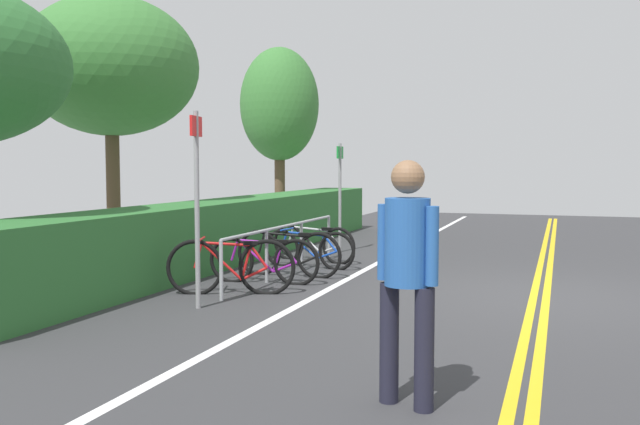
# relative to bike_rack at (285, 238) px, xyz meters

# --- Properties ---
(ground_plane) EXTENTS (30.67, 12.43, 0.05)m
(ground_plane) POSITION_rel_bike_rack_xyz_m (-0.49, -3.83, -0.61)
(ground_plane) COLOR #353538
(centre_line_yellow_inner) EXTENTS (27.61, 0.10, 0.00)m
(centre_line_yellow_inner) POSITION_rel_bike_rack_xyz_m (-0.49, -3.91, -0.59)
(centre_line_yellow_inner) COLOR gold
(centre_line_yellow_inner) RESTS_ON ground_plane
(centre_line_yellow_outer) EXTENTS (27.61, 0.10, 0.00)m
(centre_line_yellow_outer) POSITION_rel_bike_rack_xyz_m (-0.49, -3.75, -0.59)
(centre_line_yellow_outer) COLOR gold
(centre_line_yellow_outer) RESTS_ON ground_plane
(bike_lane_stripe_white) EXTENTS (27.61, 0.12, 0.00)m
(bike_lane_stripe_white) POSITION_rel_bike_rack_xyz_m (-0.49, -1.04, -0.59)
(bike_lane_stripe_white) COLOR white
(bike_lane_stripe_white) RESTS_ON ground_plane
(bike_rack) EXTENTS (4.30, 0.05, 0.80)m
(bike_rack) POSITION_rel_bike_rack_xyz_m (0.00, 0.00, 0.00)
(bike_rack) COLOR #9EA0A5
(bike_rack) RESTS_ON ground_plane
(bicycle_0) EXTENTS (0.67, 1.65, 0.79)m
(bicycle_0) POSITION_rel_bike_rack_xyz_m (-1.69, 0.08, -0.22)
(bicycle_0) COLOR black
(bicycle_0) RESTS_ON ground_plane
(bicycle_1) EXTENTS (0.46, 1.69, 0.72)m
(bicycle_1) POSITION_rel_bike_rack_xyz_m (-0.77, 0.02, -0.25)
(bicycle_1) COLOR black
(bicycle_1) RESTS_ON ground_plane
(bicycle_2) EXTENTS (0.46, 1.74, 0.76)m
(bicycle_2) POSITION_rel_bike_rack_xyz_m (-0.06, -0.08, -0.23)
(bicycle_2) COLOR black
(bicycle_2) RESTS_ON ground_plane
(bicycle_3) EXTENTS (0.46, 1.67, 0.68)m
(bicycle_3) POSITION_rel_bike_rack_xyz_m (0.86, -0.08, -0.27)
(bicycle_3) COLOR black
(bicycle_3) RESTS_ON ground_plane
(bicycle_4) EXTENTS (0.56, 1.71, 0.69)m
(bicycle_4) POSITION_rel_bike_rack_xyz_m (1.59, 0.11, -0.26)
(bicycle_4) COLOR black
(bicycle_4) RESTS_ON ground_plane
(pedestrian) EXTENTS (0.32, 0.47, 1.76)m
(pedestrian) POSITION_rel_bike_rack_xyz_m (-5.08, -3.04, 0.44)
(pedestrian) COLOR #1E1E2D
(pedestrian) RESTS_ON ground_plane
(sign_post_near) EXTENTS (0.36, 0.10, 2.37)m
(sign_post_near) POSITION_rel_bike_rack_xyz_m (-2.63, 0.05, 0.83)
(sign_post_near) COLOR gray
(sign_post_near) RESTS_ON ground_plane
(sign_post_far) EXTENTS (0.36, 0.06, 2.15)m
(sign_post_far) POSITION_rel_bike_rack_xyz_m (3.01, 0.07, 0.71)
(sign_post_far) COLOR gray
(sign_post_far) RESTS_ON ground_plane
(hedge_backdrop) EXTENTS (13.25, 1.09, 1.10)m
(hedge_backdrop) POSITION_rel_bike_rack_xyz_m (1.50, 1.62, -0.04)
(hedge_backdrop) COLOR #2D6B30
(hedge_backdrop) RESTS_ON ground_plane
(tree_mid) EXTENTS (3.07, 3.07, 4.67)m
(tree_mid) POSITION_rel_bike_rack_xyz_m (0.37, 3.45, 2.85)
(tree_mid) COLOR brown
(tree_mid) RESTS_ON ground_plane
(tree_far_right) EXTENTS (2.02, 2.02, 4.73)m
(tree_far_right) POSITION_rel_bike_rack_xyz_m (6.44, 2.81, 2.67)
(tree_far_right) COLOR brown
(tree_far_right) RESTS_ON ground_plane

